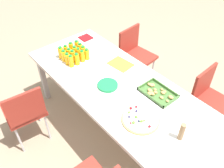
# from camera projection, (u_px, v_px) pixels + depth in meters

# --- Properties ---
(ground_plane) EXTENTS (12.00, 12.00, 0.00)m
(ground_plane) POSITION_uv_depth(u_px,v_px,m) (120.00, 131.00, 2.94)
(ground_plane) COLOR gray
(party_table) EXTENTS (2.35, 0.92, 0.74)m
(party_table) POSITION_uv_depth(u_px,v_px,m) (121.00, 91.00, 2.49)
(party_table) COLOR silver
(party_table) RESTS_ON ground_plane
(chair_near_left) EXTENTS (0.44, 0.44, 0.83)m
(chair_near_left) POSITION_uv_depth(u_px,v_px,m) (25.00, 111.00, 2.53)
(chair_near_left) COLOR maroon
(chair_near_left) RESTS_ON ground_plane
(chair_far_left) EXTENTS (0.44, 0.44, 0.83)m
(chair_far_left) POSITION_uv_depth(u_px,v_px,m) (135.00, 52.00, 3.34)
(chair_far_left) COLOR maroon
(chair_far_left) RESTS_ON ground_plane
(chair_far_right) EXTENTS (0.42, 0.42, 0.83)m
(chair_far_right) POSITION_uv_depth(u_px,v_px,m) (209.00, 98.00, 2.67)
(chair_far_right) COLOR maroon
(chair_far_right) RESTS_ON ground_plane
(juice_bottle_0) EXTENTS (0.06, 0.06, 0.15)m
(juice_bottle_0) POSITION_uv_depth(u_px,v_px,m) (61.00, 53.00, 2.79)
(juice_bottle_0) COLOR #F8AD14
(juice_bottle_0) RESTS_ON party_table
(juice_bottle_1) EXTENTS (0.06, 0.06, 0.14)m
(juice_bottle_1) POSITION_uv_depth(u_px,v_px,m) (64.00, 56.00, 2.75)
(juice_bottle_1) COLOR #FAAC14
(juice_bottle_1) RESTS_ON party_table
(juice_bottle_2) EXTENTS (0.06, 0.06, 0.14)m
(juice_bottle_2) POSITION_uv_depth(u_px,v_px,m) (67.00, 59.00, 2.70)
(juice_bottle_2) COLOR #F9AC14
(juice_bottle_2) RESTS_ON party_table
(juice_bottle_3) EXTENTS (0.06, 0.06, 0.15)m
(juice_bottle_3) POSITION_uv_depth(u_px,v_px,m) (71.00, 61.00, 2.67)
(juice_bottle_3) COLOR #FAAD14
(juice_bottle_3) RESTS_ON party_table
(juice_bottle_4) EXTENTS (0.05, 0.05, 0.14)m
(juice_bottle_4) POSITION_uv_depth(u_px,v_px,m) (66.00, 51.00, 2.82)
(juice_bottle_4) COLOR #F8AB14
(juice_bottle_4) RESTS_ON party_table
(juice_bottle_5) EXTENTS (0.06, 0.06, 0.13)m
(juice_bottle_5) POSITION_uv_depth(u_px,v_px,m) (69.00, 54.00, 2.79)
(juice_bottle_5) COLOR #F9AC14
(juice_bottle_5) RESTS_ON party_table
(juice_bottle_6) EXTENTS (0.06, 0.06, 0.15)m
(juice_bottle_6) POSITION_uv_depth(u_px,v_px,m) (73.00, 56.00, 2.74)
(juice_bottle_6) COLOR #FAAD14
(juice_bottle_6) RESTS_ON party_table
(juice_bottle_7) EXTENTS (0.06, 0.06, 0.14)m
(juice_bottle_7) POSITION_uv_depth(u_px,v_px,m) (77.00, 59.00, 2.70)
(juice_bottle_7) COLOR #FAAF14
(juice_bottle_7) RESTS_ON party_table
(juice_bottle_8) EXTENTS (0.06, 0.06, 0.15)m
(juice_bottle_8) POSITION_uv_depth(u_px,v_px,m) (71.00, 48.00, 2.86)
(juice_bottle_8) COLOR #FAAF14
(juice_bottle_8) RESTS_ON party_table
(juice_bottle_9) EXTENTS (0.06, 0.06, 0.14)m
(juice_bottle_9) POSITION_uv_depth(u_px,v_px,m) (75.00, 51.00, 2.82)
(juice_bottle_9) COLOR #FAAD14
(juice_bottle_9) RESTS_ON party_table
(juice_bottle_10) EXTENTS (0.05, 0.05, 0.15)m
(juice_bottle_10) POSITION_uv_depth(u_px,v_px,m) (79.00, 54.00, 2.77)
(juice_bottle_10) COLOR #F8AC14
(juice_bottle_10) RESTS_ON party_table
(juice_bottle_11) EXTENTS (0.05, 0.05, 0.15)m
(juice_bottle_11) POSITION_uv_depth(u_px,v_px,m) (82.00, 56.00, 2.74)
(juice_bottle_11) COLOR #F9AD14
(juice_bottle_11) RESTS_ON party_table
(juice_bottle_12) EXTENTS (0.06, 0.06, 0.14)m
(juice_bottle_12) POSITION_uv_depth(u_px,v_px,m) (77.00, 46.00, 2.90)
(juice_bottle_12) COLOR #F9AC14
(juice_bottle_12) RESTS_ON party_table
(juice_bottle_13) EXTENTS (0.06, 0.06, 0.14)m
(juice_bottle_13) POSITION_uv_depth(u_px,v_px,m) (80.00, 49.00, 2.86)
(juice_bottle_13) COLOR #FAAE14
(juice_bottle_13) RESTS_ON party_table
(juice_bottle_14) EXTENTS (0.06, 0.06, 0.14)m
(juice_bottle_14) POSITION_uv_depth(u_px,v_px,m) (83.00, 51.00, 2.82)
(juice_bottle_14) COLOR #FAAB14
(juice_bottle_14) RESTS_ON party_table
(juice_bottle_15) EXTENTS (0.06, 0.06, 0.14)m
(juice_bottle_15) POSITION_uv_depth(u_px,v_px,m) (87.00, 54.00, 2.77)
(juice_bottle_15) COLOR #FAAE14
(juice_bottle_15) RESTS_ON party_table
(fruit_pizza) EXTENTS (0.34, 0.34, 0.05)m
(fruit_pizza) POSITION_uv_depth(u_px,v_px,m) (140.00, 119.00, 2.12)
(fruit_pizza) COLOR tan
(fruit_pizza) RESTS_ON party_table
(snack_tray) EXTENTS (0.35, 0.24, 0.04)m
(snack_tray) POSITION_uv_depth(u_px,v_px,m) (157.00, 92.00, 2.37)
(snack_tray) COLOR #477238
(snack_tray) RESTS_ON party_table
(plate_stack) EXTENTS (0.21, 0.21, 0.02)m
(plate_stack) POSITION_uv_depth(u_px,v_px,m) (108.00, 85.00, 2.45)
(plate_stack) COLOR #1E8C4C
(plate_stack) RESTS_ON party_table
(napkin_stack) EXTENTS (0.15, 0.15, 0.01)m
(napkin_stack) POSITION_uv_depth(u_px,v_px,m) (86.00, 38.00, 3.16)
(napkin_stack) COLOR red
(napkin_stack) RESTS_ON party_table
(cardboard_tube) EXTENTS (0.04, 0.04, 0.18)m
(cardboard_tube) POSITION_uv_depth(u_px,v_px,m) (182.00, 132.00, 1.92)
(cardboard_tube) COLOR #9E7A56
(cardboard_tube) RESTS_ON party_table
(paper_folder) EXTENTS (0.28, 0.23, 0.01)m
(paper_folder) POSITION_uv_depth(u_px,v_px,m) (121.00, 64.00, 2.74)
(paper_folder) COLOR yellow
(paper_folder) RESTS_ON party_table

